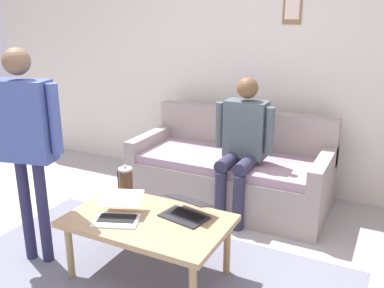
% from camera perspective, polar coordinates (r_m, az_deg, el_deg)
% --- Properties ---
extents(area_rug, '(2.85, 1.67, 0.01)m').
position_cam_1_polar(area_rug, '(3.13, -6.78, -18.08)').
color(area_rug, slate).
rests_on(area_rug, ground_plane).
extents(back_wall, '(7.04, 0.11, 2.70)m').
position_cam_1_polar(back_wall, '(4.48, 7.74, 11.31)').
color(back_wall, silver).
rests_on(back_wall, ground_plane).
extents(couch, '(1.88, 0.86, 0.88)m').
position_cam_1_polar(couch, '(4.17, 5.34, -3.87)').
color(couch, gray).
rests_on(couch, ground_plane).
extents(coffee_table, '(1.12, 0.69, 0.45)m').
position_cam_1_polar(coffee_table, '(2.99, -5.98, -10.81)').
color(coffee_table, tan).
rests_on(coffee_table, ground_plane).
extents(laptop_left, '(0.41, 0.43, 0.14)m').
position_cam_1_polar(laptop_left, '(2.98, -10.03, -9.11)').
color(laptop_left, silver).
rests_on(laptop_left, coffee_table).
extents(laptop_center, '(0.36, 0.32, 0.14)m').
position_cam_1_polar(laptop_center, '(2.97, -0.79, -9.08)').
color(laptop_center, '#28282D').
rests_on(laptop_center, coffee_table).
extents(french_press, '(0.13, 0.11, 0.25)m').
position_cam_1_polar(french_press, '(3.30, -8.98, -5.06)').
color(french_press, '#4C3323').
rests_on(french_press, coffee_table).
extents(person_standing, '(0.57, 0.27, 1.60)m').
position_cam_1_polar(person_standing, '(3.16, -21.73, 1.65)').
color(person_standing, '#282749').
rests_on(person_standing, ground_plane).
extents(person_seated, '(0.55, 0.51, 1.28)m').
position_cam_1_polar(person_seated, '(3.77, 6.85, 0.52)').
color(person_seated, '#2E2D45').
rests_on(person_seated, ground_plane).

